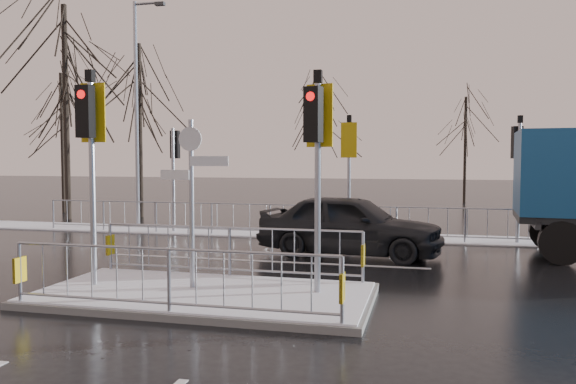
# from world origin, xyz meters

# --- Properties ---
(ground) EXTENTS (120.00, 120.00, 0.00)m
(ground) POSITION_xyz_m (0.00, 0.00, 0.00)
(ground) COLOR black
(ground) RESTS_ON ground
(snow_verge) EXTENTS (30.00, 2.00, 0.04)m
(snow_verge) POSITION_xyz_m (0.00, 8.60, 0.02)
(snow_verge) COLOR white
(snow_verge) RESTS_ON ground
(lane_markings) EXTENTS (8.00, 11.38, 0.01)m
(lane_markings) POSITION_xyz_m (0.00, -0.33, 0.00)
(lane_markings) COLOR silver
(lane_markings) RESTS_ON ground
(traffic_island) EXTENTS (6.00, 3.04, 4.15)m
(traffic_island) POSITION_xyz_m (-0.01, 0.01, 0.39)
(traffic_island) COLOR #62625E
(traffic_island) RESTS_ON ground
(far_kerb_fixtures) EXTENTS (18.00, 0.65, 3.83)m
(far_kerb_fixtures) POSITION_xyz_m (0.29, 8.09, 1.02)
(far_kerb_fixtures) COLOR #90949D
(far_kerb_fixtures) RESTS_ON ground
(car_far_lane) EXTENTS (4.95, 2.56, 1.61)m
(car_far_lane) POSITION_xyz_m (1.97, 5.09, 0.81)
(car_far_lane) COLOR black
(car_far_lane) RESTS_ON ground
(tree_near_a) EXTENTS (4.75, 4.75, 8.97)m
(tree_near_a) POSITION_xyz_m (-10.50, 11.00, 6.11)
(tree_near_a) COLOR black
(tree_near_a) RESTS_ON ground
(tree_near_b) EXTENTS (4.00, 4.00, 7.55)m
(tree_near_b) POSITION_xyz_m (-8.00, 12.50, 5.15)
(tree_near_b) COLOR black
(tree_near_b) RESTS_ON ground
(tree_near_c) EXTENTS (3.50, 3.50, 6.61)m
(tree_near_c) POSITION_xyz_m (-12.50, 13.50, 4.50)
(tree_near_c) COLOR black
(tree_near_c) RESTS_ON ground
(tree_far_a) EXTENTS (3.75, 3.75, 7.08)m
(tree_far_a) POSITION_xyz_m (-2.00, 22.00, 4.82)
(tree_far_a) COLOR black
(tree_far_a) RESTS_ON ground
(tree_far_b) EXTENTS (3.25, 3.25, 6.14)m
(tree_far_b) POSITION_xyz_m (6.00, 24.00, 4.18)
(tree_far_b) COLOR black
(tree_far_b) RESTS_ON ground
(street_lamp_left) EXTENTS (1.25, 0.18, 8.20)m
(street_lamp_left) POSITION_xyz_m (-6.43, 9.50, 4.49)
(street_lamp_left) COLOR #90949D
(street_lamp_left) RESTS_ON ground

